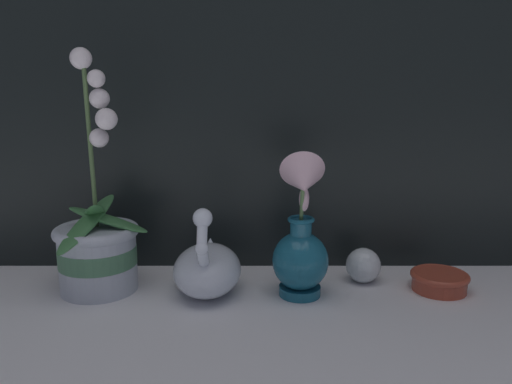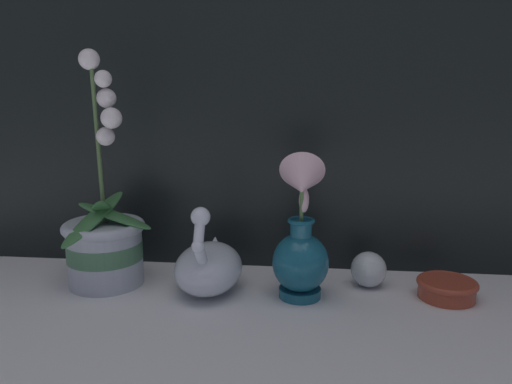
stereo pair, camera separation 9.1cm
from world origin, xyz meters
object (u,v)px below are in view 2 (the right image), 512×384
object	(u,v)px
swan_figurine	(209,265)
amber_dish	(447,287)
orchid_potted_plant	(105,239)
blue_vase	(301,246)
glass_sphere	(369,269)

from	to	relation	value
swan_figurine	amber_dish	world-z (taller)	swan_figurine
orchid_potted_plant	blue_vase	world-z (taller)	orchid_potted_plant
glass_sphere	amber_dish	size ratio (longest dim) A/B	0.63
glass_sphere	amber_dish	xyz separation A→B (m)	(0.14, -0.04, -0.01)
orchid_potted_plant	glass_sphere	size ratio (longest dim) A/B	6.49
orchid_potted_plant	swan_figurine	distance (m)	0.21
swan_figurine	amber_dish	bearing A→B (deg)	1.12
swan_figurine	blue_vase	bearing A→B (deg)	-6.43
orchid_potted_plant	blue_vase	xyz separation A→B (m)	(0.38, -0.03, 0.01)
blue_vase	amber_dish	xyz separation A→B (m)	(0.27, 0.03, -0.08)
blue_vase	glass_sphere	xyz separation A→B (m)	(0.13, 0.07, -0.07)
orchid_potted_plant	glass_sphere	xyz separation A→B (m)	(0.51, 0.04, -0.06)
blue_vase	swan_figurine	bearing A→B (deg)	173.57
orchid_potted_plant	glass_sphere	distance (m)	0.51
orchid_potted_plant	swan_figurine	xyz separation A→B (m)	(0.21, -0.01, -0.04)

